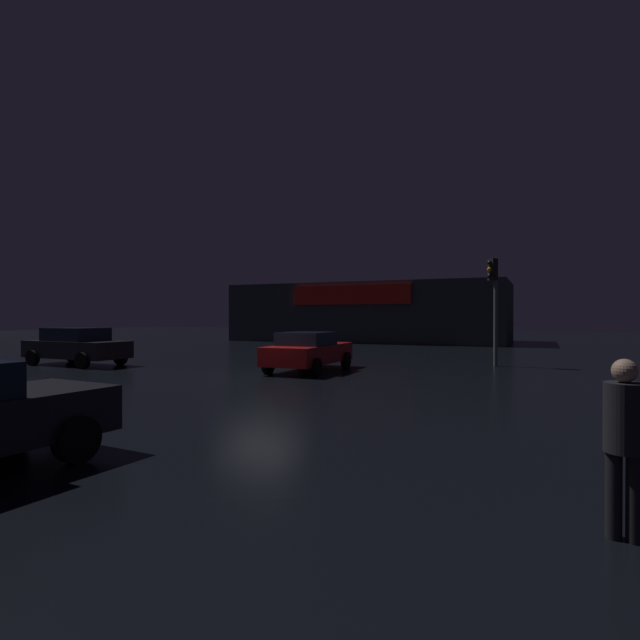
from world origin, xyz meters
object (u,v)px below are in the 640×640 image
(store_building, at_px, (371,313))
(car_near, at_px, (309,351))
(traffic_signal_main, at_px, (494,292))
(car_crossing, at_px, (77,346))
(pedestrian, at_px, (624,435))

(store_building, xyz_separation_m, car_near, (4.95, -22.56, -1.55))
(traffic_signal_main, bearing_deg, car_crossing, -157.43)
(traffic_signal_main, height_order, pedestrian, traffic_signal_main)
(car_near, bearing_deg, car_crossing, -168.53)
(traffic_signal_main, bearing_deg, store_building, 121.54)
(traffic_signal_main, distance_m, pedestrian, 16.27)
(traffic_signal_main, xyz_separation_m, pedestrian, (2.41, -15.96, -2.05))
(store_building, xyz_separation_m, pedestrian, (13.45, -33.95, -1.35))
(pedestrian, bearing_deg, car_near, 126.72)
(car_near, height_order, pedestrian, pedestrian)
(pedestrian, bearing_deg, car_crossing, 152.49)
(store_building, bearing_deg, traffic_signal_main, -58.46)
(car_crossing, bearing_deg, store_building, 79.22)
(car_near, distance_m, car_crossing, 9.82)
(traffic_signal_main, height_order, car_near, traffic_signal_main)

